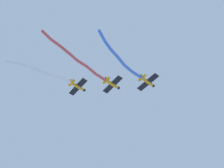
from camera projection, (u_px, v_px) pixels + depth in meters
The scene contains 6 objects.
airplane_lead at pixel (148, 82), 74.96m from camera, with size 6.66×5.12×1.65m.
smoke_trail_lead at pixel (119, 57), 70.44m from camera, with size 9.01×14.76×1.96m.
airplane_left_wing at pixel (112, 84), 75.78m from camera, with size 6.68×5.12×1.65m.
smoke_trail_left_wing at pixel (74, 57), 72.34m from camera, with size 7.03×18.71×4.26m.
airplane_right_wing at pixel (78, 86), 76.61m from camera, with size 6.68×5.12×1.65m.
smoke_trail_right_wing at pixel (40, 71), 72.61m from camera, with size 2.72×16.99×1.62m.
Camera 1 is at (42.61, -21.63, 3.09)m, focal length 47.42 mm.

